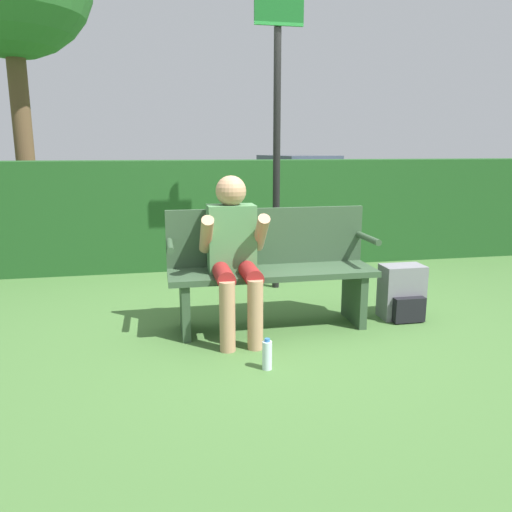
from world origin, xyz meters
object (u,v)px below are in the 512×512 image
object	(u,v)px
signpost	(277,126)
backpack	(402,293)
park_bench	(271,267)
person_seated	(234,248)
parked_car	(298,178)
water_bottle	(267,355)

from	to	relation	value
signpost	backpack	bearing A→B (deg)	-53.82
park_bench	person_seated	size ratio (longest dim) A/B	1.34
parked_car	person_seated	bearing A→B (deg)	147.47
person_seated	signpost	xyz separation A→B (m)	(0.61, 1.19, 0.93)
backpack	water_bottle	size ratio (longest dim) A/B	2.15
signpost	park_bench	bearing A→B (deg)	-105.73
person_seated	park_bench	bearing A→B (deg)	22.81
person_seated	water_bottle	distance (m)	0.89
signpost	parked_car	xyz separation A→B (m)	(2.71, 8.68, -1.02)
backpack	signpost	world-z (taller)	signpost
signpost	parked_car	world-z (taller)	signpost
parked_car	park_bench	bearing A→B (deg)	148.90
signpost	parked_car	bearing A→B (deg)	72.69
parked_car	water_bottle	bearing A→B (deg)	149.11
park_bench	person_seated	world-z (taller)	person_seated
park_bench	backpack	distance (m)	1.14
park_bench	backpack	world-z (taller)	park_bench
backpack	parked_car	distance (m)	9.98
backpack	parked_car	size ratio (longest dim) A/B	0.10
signpost	parked_car	distance (m)	9.15
person_seated	water_bottle	xyz separation A→B (m)	(0.11, -0.67, -0.57)
person_seated	backpack	xyz separation A→B (m)	(1.42, 0.08, -0.46)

